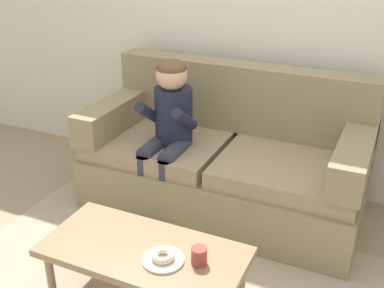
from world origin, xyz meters
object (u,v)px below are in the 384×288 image
Objects in this scene: coffee_table at (144,255)px; mug at (199,256)px; couch at (226,162)px; donut at (163,256)px; person_child at (169,124)px.

coffee_table is 0.32m from mug.
couch is 1.16m from coffee_table.
coffee_table is 8.81× the size of donut.
coffee_table is at bearing 161.61° from donut.
mug is at bearing -75.42° from couch.
person_child reaches higher than coffee_table.
donut is (0.13, -1.20, 0.07)m from couch.
couch is 16.03× the size of donut.
donut is 1.33× the size of mug.
person_child is at bearing 109.66° from coffee_table.
donut is at bearing -160.80° from mug.
coffee_table is 0.96× the size of person_child.
person_child is 1.16m from mug.
donut is (0.14, -0.05, 0.07)m from coffee_table.
coffee_table is 1.05m from person_child.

